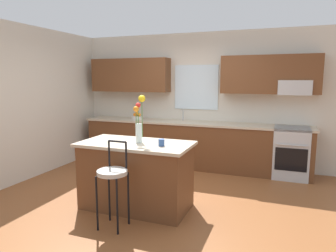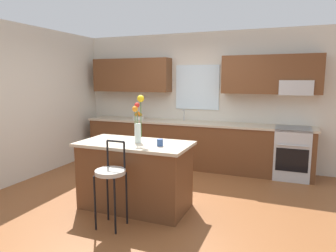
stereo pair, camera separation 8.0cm
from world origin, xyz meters
The scene contains 11 objects.
ground_plane centered at (0.00, 0.00, 0.00)m, with size 14.00×14.00×0.00m, color brown.
wall_left centered at (-2.56, 0.30, 1.35)m, with size 0.12×4.60×2.70m, color beige.
back_wall_assembly centered at (0.04, 1.98, 1.51)m, with size 5.60×0.50×2.70m.
counter_run centered at (0.00, 1.70, 0.47)m, with size 4.56×0.64×0.92m.
sink_faucet centered at (-0.24, 1.84, 1.06)m, with size 0.02×0.13×0.23m.
oven_range centered at (1.87, 1.68, 0.46)m, with size 0.60×0.64×0.92m.
kitchen_island centered at (-0.16, -0.49, 0.46)m, with size 1.52×0.80×0.92m.
bar_stool_near centered at (-0.16, -1.10, 0.64)m, with size 0.36×0.36×1.04m.
flower_vase centered at (-0.10, -0.48, 1.23)m, with size 0.16×0.12×0.64m.
mug_ceramic centered at (0.25, -0.57, 0.97)m, with size 0.08×0.08×0.09m, color #33518C.
fruit_bowl_oranges centered at (-1.22, 1.70, 0.97)m, with size 0.24×0.24×0.16m.
Camera 2 is at (1.75, -4.07, 1.77)m, focal length 32.45 mm.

